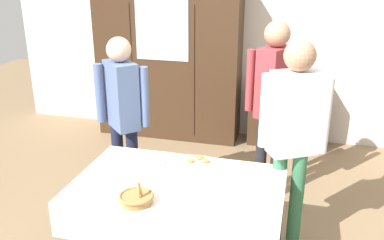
{
  "coord_description": "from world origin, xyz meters",
  "views": [
    {
      "loc": [
        0.8,
        -2.8,
        2.24
      ],
      "look_at": [
        0.0,
        0.2,
        1.07
      ],
      "focal_mm": 39.19,
      "sensor_mm": 36.0,
      "label": 1
    }
  ],
  "objects_px": {
    "dining_table": "(177,197)",
    "wall_cabinet": "(168,60)",
    "tea_cup_mid_left": "(92,186)",
    "person_behind_table_left": "(273,94)",
    "tea_cup_back_edge": "(203,175)",
    "tea_cup_front_edge": "(114,175)",
    "pastry_plate": "(198,162)",
    "person_near_right_end": "(122,108)",
    "person_behind_table_right": "(293,128)",
    "tea_cup_near_left": "(141,170)",
    "bread_basket": "(136,198)",
    "bookshelf_low": "(288,115)",
    "tea_cup_far_right": "(156,162)",
    "spoon_front_edge": "(134,162)",
    "tea_cup_center": "(231,168)",
    "spoon_mid_left": "(247,201)",
    "book_stack": "(291,82)"
  },
  "relations": [
    {
      "from": "dining_table",
      "to": "wall_cabinet",
      "type": "xyz_separation_m",
      "value": [
        -0.9,
        2.59,
        0.43
      ]
    },
    {
      "from": "tea_cup_mid_left",
      "to": "person_behind_table_left",
      "type": "bearing_deg",
      "value": 52.44
    },
    {
      "from": "dining_table",
      "to": "tea_cup_back_edge",
      "type": "xyz_separation_m",
      "value": [
        0.16,
        0.15,
        0.13
      ]
    },
    {
      "from": "tea_cup_front_edge",
      "to": "pastry_plate",
      "type": "xyz_separation_m",
      "value": [
        0.55,
        0.41,
        -0.02
      ]
    },
    {
      "from": "person_near_right_end",
      "to": "person_behind_table_right",
      "type": "xyz_separation_m",
      "value": [
        1.53,
        -0.28,
        0.07
      ]
    },
    {
      "from": "dining_table",
      "to": "tea_cup_near_left",
      "type": "relative_size",
      "value": 11.83
    },
    {
      "from": "tea_cup_front_edge",
      "to": "tea_cup_near_left",
      "type": "relative_size",
      "value": 1.0
    },
    {
      "from": "tea_cup_front_edge",
      "to": "tea_cup_mid_left",
      "type": "bearing_deg",
      "value": -114.32
    },
    {
      "from": "bread_basket",
      "to": "pastry_plate",
      "type": "xyz_separation_m",
      "value": [
        0.26,
        0.68,
        -0.02
      ]
    },
    {
      "from": "bookshelf_low",
      "to": "tea_cup_back_edge",
      "type": "bearing_deg",
      "value": -102.07
    },
    {
      "from": "bookshelf_low",
      "to": "person_behind_table_right",
      "type": "bearing_deg",
      "value": -87.57
    },
    {
      "from": "person_behind_table_left",
      "to": "tea_cup_front_edge",
      "type": "bearing_deg",
      "value": -129.21
    },
    {
      "from": "dining_table",
      "to": "person_near_right_end",
      "type": "height_order",
      "value": "person_near_right_end"
    },
    {
      "from": "tea_cup_far_right",
      "to": "spoon_front_edge",
      "type": "height_order",
      "value": "tea_cup_far_right"
    },
    {
      "from": "tea_cup_mid_left",
      "to": "person_behind_table_left",
      "type": "relative_size",
      "value": 0.07
    },
    {
      "from": "pastry_plate",
      "to": "spoon_front_edge",
      "type": "xyz_separation_m",
      "value": [
        -0.5,
        -0.12,
        -0.01
      ]
    },
    {
      "from": "spoon_front_edge",
      "to": "person_near_right_end",
      "type": "relative_size",
      "value": 0.07
    },
    {
      "from": "tea_cup_far_right",
      "to": "person_near_right_end",
      "type": "xyz_separation_m",
      "value": [
        -0.49,
        0.49,
        0.25
      ]
    },
    {
      "from": "bookshelf_low",
      "to": "person_behind_table_right",
      "type": "relative_size",
      "value": 0.57
    },
    {
      "from": "tea_cup_back_edge",
      "to": "spoon_front_edge",
      "type": "distance_m",
      "value": 0.61
    },
    {
      "from": "bookshelf_low",
      "to": "pastry_plate",
      "type": "height_order",
      "value": "bookshelf_low"
    },
    {
      "from": "tea_cup_back_edge",
      "to": "bread_basket",
      "type": "height_order",
      "value": "bread_basket"
    },
    {
      "from": "dining_table",
      "to": "spoon_front_edge",
      "type": "bearing_deg",
      "value": 149.22
    },
    {
      "from": "tea_cup_back_edge",
      "to": "tea_cup_far_right",
      "type": "xyz_separation_m",
      "value": [
        -0.41,
        0.12,
        0.0
      ]
    },
    {
      "from": "tea_cup_center",
      "to": "person_near_right_end",
      "type": "bearing_deg",
      "value": 157.61
    },
    {
      "from": "bookshelf_low",
      "to": "tea_cup_center",
      "type": "height_order",
      "value": "bookshelf_low"
    },
    {
      "from": "tea_cup_mid_left",
      "to": "tea_cup_near_left",
      "type": "bearing_deg",
      "value": 50.74
    },
    {
      "from": "bread_basket",
      "to": "person_behind_table_right",
      "type": "relative_size",
      "value": 0.14
    },
    {
      "from": "tea_cup_near_left",
      "to": "tea_cup_back_edge",
      "type": "bearing_deg",
      "value": 6.08
    },
    {
      "from": "wall_cabinet",
      "to": "person_behind_table_left",
      "type": "bearing_deg",
      "value": -42.09
    },
    {
      "from": "bookshelf_low",
      "to": "tea_cup_back_edge",
      "type": "distance_m",
      "value": 2.57
    },
    {
      "from": "tea_cup_far_right",
      "to": "tea_cup_front_edge",
      "type": "bearing_deg",
      "value": -128.04
    },
    {
      "from": "tea_cup_mid_left",
      "to": "tea_cup_front_edge",
      "type": "bearing_deg",
      "value": 65.68
    },
    {
      "from": "wall_cabinet",
      "to": "tea_cup_front_edge",
      "type": "distance_m",
      "value": 2.66
    },
    {
      "from": "bread_basket",
      "to": "spoon_front_edge",
      "type": "relative_size",
      "value": 2.02
    },
    {
      "from": "tea_cup_near_left",
      "to": "person_behind_table_right",
      "type": "height_order",
      "value": "person_behind_table_right"
    },
    {
      "from": "tea_cup_front_edge",
      "to": "person_behind_table_left",
      "type": "xyz_separation_m",
      "value": [
        1.05,
        1.29,
        0.34
      ]
    },
    {
      "from": "person_near_right_end",
      "to": "bookshelf_low",
      "type": "bearing_deg",
      "value": 52.56
    },
    {
      "from": "wall_cabinet",
      "to": "spoon_front_edge",
      "type": "height_order",
      "value": "wall_cabinet"
    },
    {
      "from": "tea_cup_near_left",
      "to": "spoon_front_edge",
      "type": "distance_m",
      "value": 0.2
    },
    {
      "from": "bookshelf_low",
      "to": "tea_cup_center",
      "type": "relative_size",
      "value": 7.63
    },
    {
      "from": "person_near_right_end",
      "to": "person_behind_table_left",
      "type": "distance_m",
      "value": 1.41
    },
    {
      "from": "tea_cup_front_edge",
      "to": "tea_cup_near_left",
      "type": "xyz_separation_m",
      "value": [
        0.17,
        0.12,
        0.0
      ]
    },
    {
      "from": "person_behind_table_left",
      "to": "person_behind_table_right",
      "type": "height_order",
      "value": "person_behind_table_left"
    },
    {
      "from": "tea_cup_back_edge",
      "to": "person_behind_table_left",
      "type": "height_order",
      "value": "person_behind_table_left"
    },
    {
      "from": "bread_basket",
      "to": "person_behind_table_right",
      "type": "xyz_separation_m",
      "value": [
        0.98,
        0.78,
        0.31
      ]
    },
    {
      "from": "dining_table",
      "to": "tea_cup_center",
      "type": "bearing_deg",
      "value": 42.15
    },
    {
      "from": "spoon_mid_left",
      "to": "person_near_right_end",
      "type": "xyz_separation_m",
      "value": [
        -1.27,
        0.84,
        0.28
      ]
    },
    {
      "from": "tea_cup_mid_left",
      "to": "tea_cup_near_left",
      "type": "xyz_separation_m",
      "value": [
        0.25,
        0.31,
        0.0
      ]
    },
    {
      "from": "book_stack",
      "to": "tea_cup_mid_left",
      "type": "height_order",
      "value": "book_stack"
    }
  ]
}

